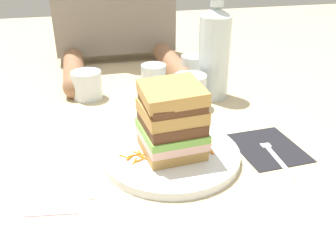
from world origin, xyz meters
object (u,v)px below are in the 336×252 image
juice_glass (190,92)px  empty_tumbler_0 (154,80)px  napkin_pink (56,198)px  fork (273,152)px  sandwich (172,121)px  water_bottle (214,53)px  empty_tumbler_1 (87,85)px  main_plate (172,156)px  napkin_dark (268,147)px  knife (87,167)px  empty_tumbler_2 (193,70)px

juice_glass → empty_tumbler_0: 0.12m
empty_tumbler_0 → napkin_pink: bearing=-122.1°
fork → juice_glass: 0.27m
sandwich → water_bottle: water_bottle is taller
empty_tumbler_0 → empty_tumbler_1: size_ratio=1.07×
main_plate → juice_glass: juice_glass is taller
main_plate → empty_tumbler_1: size_ratio=3.36×
juice_glass → main_plate: bearing=-114.7°
sandwich → fork: 0.21m
napkin_dark → empty_tumbler_0: 0.37m
knife → empty_tumbler_0: 0.37m
empty_tumbler_0 → empty_tumbler_1: empty_tumbler_0 is taller
knife → empty_tumbler_2: 0.48m
main_plate → knife: (-0.16, 0.01, -0.01)m
knife → juice_glass: size_ratio=2.46×
main_plate → napkin_dark: size_ratio=1.77×
knife → empty_tumbler_0: bearing=58.5°
napkin_dark → main_plate: bearing=178.6°
sandwich → fork: bearing=-8.2°
knife → napkin_pink: 0.09m
empty_tumbler_1 → napkin_dark: bearing=-46.2°
empty_tumbler_2 → water_bottle: bearing=-77.5°
empty_tumbler_1 → fork: bearing=-48.0°
water_bottle → empty_tumbler_1: size_ratio=3.40×
napkin_pink → sandwich: bearing=17.9°
empty_tumbler_1 → empty_tumbler_2: bearing=5.2°
fork → water_bottle: water_bottle is taller
empty_tumbler_1 → empty_tumbler_2: (0.30, 0.03, 0.01)m
sandwich → empty_tumbler_2: bearing=66.8°
empty_tumbler_0 → sandwich: bearing=-96.1°
napkin_dark → sandwich: bearing=178.3°
napkin_pink → knife: bearing=55.4°
fork → water_bottle: 0.32m
juice_glass → knife: bearing=-140.5°
juice_glass → empty_tumbler_1: (-0.24, 0.12, -0.00)m
fork → empty_tumbler_2: 0.40m
sandwich → juice_glass: 0.25m
sandwich → fork: size_ratio=0.81×
napkin_dark → empty_tumbler_1: size_ratio=1.90×
main_plate → napkin_dark: 0.20m
main_plate → knife: bearing=176.5°
fork → empty_tumbler_2: empty_tumbler_2 is taller
knife → empty_tumbler_2: empty_tumbler_2 is taller
napkin_dark → napkin_pink: (-0.41, -0.06, -0.00)m
fork → knife: bearing=174.1°
sandwich → empty_tumbler_2: size_ratio=1.61×
water_bottle → empty_tumbler_1: 0.33m
napkin_dark → empty_tumbler_0: size_ratio=1.79×
water_bottle → empty_tumbler_2: 0.12m
main_plate → water_bottle: bearing=56.8°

